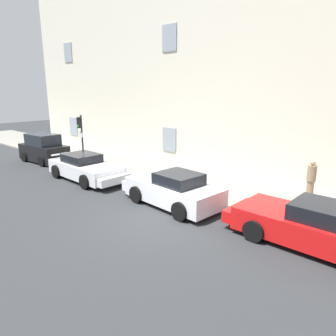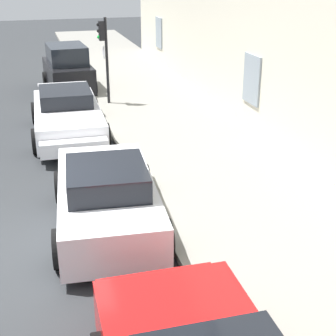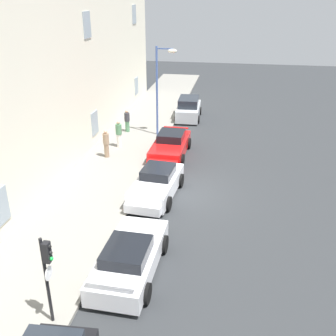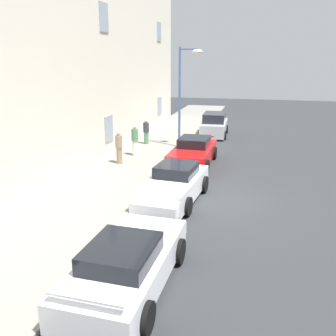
# 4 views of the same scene
# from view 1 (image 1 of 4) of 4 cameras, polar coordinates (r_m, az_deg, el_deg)

# --- Properties ---
(ground_plane) EXTENTS (80.00, 80.00, 0.00)m
(ground_plane) POSITION_cam_1_polar(r_m,az_deg,el_deg) (11.64, -1.45, -9.37)
(ground_plane) COLOR #2B2D30
(sidewalk) EXTENTS (60.00, 4.41, 0.14)m
(sidewalk) POSITION_cam_1_polar(r_m,az_deg,el_deg) (15.06, 10.59, -3.77)
(sidewalk) COLOR gray
(sidewalk) RESTS_ON ground
(building_facade) EXTENTS (41.60, 5.06, 13.15)m
(building_facade) POSITION_cam_1_polar(r_m,az_deg,el_deg) (18.44, 19.31, 19.48)
(building_facade) COLOR beige
(building_facade) RESTS_ON ground
(sportscar_red_lead) EXTENTS (5.01, 2.24, 1.35)m
(sportscar_red_lead) POSITION_cam_1_polar(r_m,az_deg,el_deg) (16.86, -14.64, -0.13)
(sportscar_red_lead) COLOR white
(sportscar_red_lead) RESTS_ON ground
(sportscar_yellow_flank) EXTENTS (4.67, 2.35, 1.43)m
(sportscar_yellow_flank) POSITION_cam_1_polar(r_m,az_deg,el_deg) (12.86, 0.50, -4.01)
(sportscar_yellow_flank) COLOR white
(sportscar_yellow_flank) RESTS_ON ground
(sportscar_white_middle) EXTENTS (4.96, 2.23, 1.41)m
(sportscar_white_middle) POSITION_cam_1_polar(r_m,az_deg,el_deg) (10.57, 24.16, -9.54)
(sportscar_white_middle) COLOR red
(sportscar_white_middle) RESTS_ON ground
(hatchback_parked) EXTENTS (3.66, 1.99, 1.86)m
(hatchback_parked) POSITION_cam_1_polar(r_m,az_deg,el_deg) (22.05, -21.94, 3.22)
(hatchback_parked) COLOR black
(hatchback_parked) RESTS_ON ground
(traffic_light) EXTENTS (0.44, 0.36, 3.03)m
(traffic_light) POSITION_cam_1_polar(r_m,az_deg,el_deg) (19.95, -15.82, 6.62)
(traffic_light) COLOR black
(traffic_light) RESTS_ON sidewalk
(pedestrian_admiring) EXTENTS (0.51, 0.51, 1.74)m
(pedestrian_admiring) POSITION_cam_1_polar(r_m,az_deg,el_deg) (14.13, 24.87, -2.02)
(pedestrian_admiring) COLOR #8C7259
(pedestrian_admiring) RESTS_ON sidewalk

